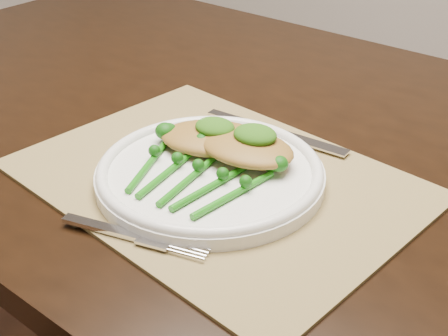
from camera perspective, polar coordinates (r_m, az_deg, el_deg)
The scene contains 10 objects.
dining_table at distance 1.17m, azimuth 1.53°, elevation -12.27°, with size 1.72×1.13×0.75m.
placemat at distance 0.80m, azimuth -0.71°, elevation -1.03°, with size 0.49×0.36×0.00m, color olive.
dinner_plate at distance 0.79m, azimuth -1.28°, elevation -0.41°, with size 0.29×0.29×0.03m.
knife at distance 0.92m, azimuth 3.45°, elevation 3.66°, with size 0.23×0.04×0.01m.
fork at distance 0.70m, azimuth -7.44°, elevation -6.36°, with size 0.18×0.04×0.01m.
chicken_fillet_left at distance 0.83m, azimuth -1.08°, elevation 2.77°, with size 0.14×0.10×0.03m, color olive.
chicken_fillet_right at distance 0.80m, azimuth 2.03°, elevation 1.90°, with size 0.13×0.09×0.03m, color olive.
pesto_dollop_left at distance 0.82m, azimuth -0.84°, elevation 3.77°, with size 0.05×0.05×0.02m, color #1A480A.
pesto_dollop_right at distance 0.79m, azimuth 2.86°, elevation 3.05°, with size 0.06×0.05×0.02m, color #1A480A.
broccolini_bundle at distance 0.76m, azimuth -3.16°, elevation -0.97°, with size 0.16×0.18×0.04m.
Camera 1 is at (0.47, -0.75, 1.18)m, focal length 50.00 mm.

